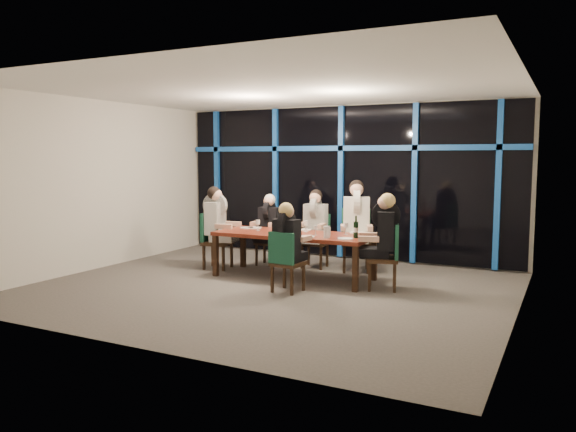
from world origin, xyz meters
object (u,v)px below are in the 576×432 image
at_px(chair_far_right, 356,236).
at_px(diner_end_left, 217,215).
at_px(dining_table, 294,237).
at_px(chair_end_right, 388,253).
at_px(chair_near_mid, 285,259).
at_px(diner_near_mid, 288,234).
at_px(chair_end_left, 213,237).
at_px(wine_bottle, 356,229).
at_px(diner_far_left, 269,219).
at_px(diner_far_right, 356,212).
at_px(water_pitcher, 327,232).
at_px(chair_far_left, 270,238).
at_px(chair_far_mid, 316,238).
at_px(diner_far_mid, 315,217).
at_px(diner_end_right, 383,227).

height_order(chair_far_right, diner_end_left, diner_end_left).
bearing_deg(dining_table, chair_end_right, -2.60).
bearing_deg(chair_near_mid, diner_near_mid, -90.00).
bearing_deg(chair_far_right, chair_end_left, -178.25).
bearing_deg(wine_bottle, chair_near_mid, -130.14).
relative_size(diner_far_left, wine_bottle, 2.54).
bearing_deg(diner_far_right, diner_near_mid, -122.70).
bearing_deg(chair_near_mid, water_pitcher, -113.64).
distance_m(chair_far_left, diner_near_mid, 2.22).
distance_m(chair_end_left, wine_bottle, 2.77).
relative_size(chair_far_mid, diner_near_mid, 1.09).
height_order(chair_near_mid, diner_far_left, diner_far_left).
bearing_deg(water_pitcher, diner_near_mid, -120.34).
xyz_separation_m(chair_end_left, diner_far_left, (0.73, 0.73, 0.30)).
xyz_separation_m(chair_end_left, chair_near_mid, (1.99, -1.05, -0.05)).
xyz_separation_m(chair_far_right, water_pitcher, (0.02, -1.37, 0.24)).
relative_size(dining_table, diner_far_right, 2.46).
bearing_deg(chair_end_left, chair_far_right, -76.84).
distance_m(diner_far_mid, wine_bottle, 1.54).
xyz_separation_m(diner_far_right, wine_bottle, (0.38, -1.06, -0.15)).
bearing_deg(wine_bottle, diner_end_right, -5.43).
bearing_deg(water_pitcher, chair_far_mid, 120.79).
relative_size(diner_far_mid, diner_end_left, 0.96).
bearing_deg(diner_end_left, water_pitcher, -109.48).
bearing_deg(chair_near_mid, diner_end_left, -24.20).
bearing_deg(diner_near_mid, chair_far_mid, -73.29).
xyz_separation_m(chair_far_left, water_pitcher, (1.63, -1.17, 0.34)).
height_order(dining_table, chair_near_mid, chair_near_mid).
bearing_deg(wine_bottle, diner_near_mid, -132.41).
distance_m(chair_far_mid, diner_near_mid, 2.00).
bearing_deg(diner_end_left, chair_far_left, -49.05).
distance_m(chair_near_mid, diner_far_left, 2.21).
relative_size(chair_far_left, diner_far_right, 0.85).
relative_size(dining_table, diner_end_right, 2.69).
bearing_deg(chair_near_mid, diner_end_right, -139.61).
height_order(diner_near_mid, water_pitcher, diner_near_mid).
bearing_deg(chair_end_right, diner_far_left, -126.51).
bearing_deg(diner_far_right, diner_far_mid, 161.07).
bearing_deg(diner_end_right, chair_far_mid, -142.77).
height_order(chair_far_left, diner_end_left, diner_end_left).
bearing_deg(diner_far_left, chair_far_right, 6.24).
height_order(chair_near_mid, water_pitcher, water_pitcher).
relative_size(chair_far_mid, chair_near_mid, 1.06).
bearing_deg(dining_table, water_pitcher, -21.36).
distance_m(diner_far_mid, water_pitcher, 1.46).
height_order(chair_far_mid, diner_far_mid, diner_far_mid).
relative_size(chair_far_right, water_pitcher, 5.92).
bearing_deg(chair_far_mid, diner_near_mid, -83.35).
relative_size(chair_far_right, wine_bottle, 3.16).
relative_size(chair_near_mid, diner_near_mid, 1.03).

